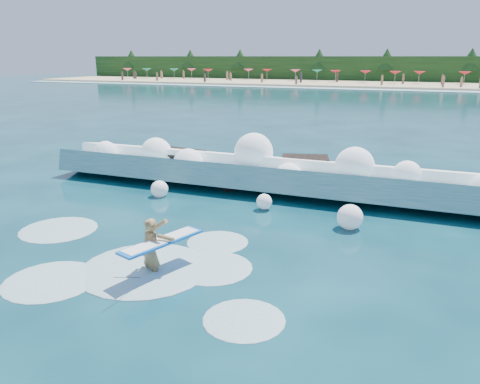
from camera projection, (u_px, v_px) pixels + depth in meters
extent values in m
plane|color=#072B38|center=(160.00, 249.00, 12.49)|extent=(200.00, 200.00, 0.00)
cube|color=tan|center=(394.00, 85.00, 81.93)|extent=(140.00, 20.00, 0.40)
cube|color=silver|center=(388.00, 90.00, 72.18)|extent=(140.00, 5.00, 0.08)
cube|color=black|center=(399.00, 70.00, 90.20)|extent=(140.00, 4.00, 5.00)
cube|color=teal|center=(267.00, 179.00, 17.81)|extent=(17.72, 2.70, 1.48)
cube|color=white|center=(273.00, 163.00, 18.40)|extent=(17.72, 1.25, 0.69)
cube|color=black|center=(175.00, 164.00, 20.41)|extent=(2.39, 1.92, 1.19)
cube|color=black|center=(231.00, 177.00, 18.65)|extent=(2.09, 2.04, 0.92)
cube|color=black|center=(305.00, 173.00, 18.72)|extent=(2.16, 1.90, 1.28)
imported|color=olive|center=(151.00, 252.00, 10.98)|extent=(0.69, 0.58, 1.61)
cube|color=blue|center=(162.00, 242.00, 10.84)|extent=(1.19, 2.24, 0.05)
cube|color=white|center=(162.00, 241.00, 10.84)|extent=(1.04, 2.04, 0.05)
cylinder|color=black|center=(127.00, 277.00, 9.87)|extent=(0.01, 0.91, 0.43)
sphere|color=white|center=(106.00, 152.00, 19.97)|extent=(0.96, 0.96, 0.96)
sphere|color=white|center=(156.00, 153.00, 19.79)|extent=(1.31, 1.31, 1.31)
sphere|color=white|center=(188.00, 164.00, 18.64)|extent=(1.23, 1.23, 1.23)
sphere|color=white|center=(254.00, 152.00, 18.53)|extent=(1.54, 1.54, 1.54)
sphere|color=white|center=(289.00, 177.00, 17.17)|extent=(1.07, 1.07, 1.07)
sphere|color=white|center=(355.00, 167.00, 16.85)|extent=(1.43, 1.43, 1.43)
sphere|color=white|center=(407.00, 175.00, 16.12)|extent=(1.00, 1.00, 1.00)
sphere|color=white|center=(159.00, 189.00, 17.08)|extent=(0.64, 0.64, 0.64)
sphere|color=white|center=(264.00, 202.00, 15.57)|extent=(0.52, 0.52, 0.52)
sphere|color=white|center=(350.00, 217.00, 13.84)|extent=(0.77, 0.77, 0.77)
ellipsoid|color=silver|center=(145.00, 269.00, 11.31)|extent=(3.20, 3.20, 0.16)
ellipsoid|color=silver|center=(51.00, 281.00, 10.69)|extent=(2.18, 2.18, 0.11)
ellipsoid|color=silver|center=(212.00, 268.00, 11.36)|extent=(1.99, 1.99, 0.10)
ellipsoid|color=silver|center=(59.00, 230.00, 13.86)|extent=(2.26, 2.26, 0.11)
ellipsoid|color=silver|center=(217.00, 242.00, 12.92)|extent=(1.72, 1.72, 0.09)
ellipsoid|color=silver|center=(244.00, 320.00, 9.11)|extent=(1.64, 1.64, 0.08)
cone|color=#E54369|center=(127.00, 69.00, 101.64)|extent=(2.00, 2.00, 0.50)
cone|color=#12735D|center=(147.00, 70.00, 100.29)|extent=(2.00, 2.00, 0.50)
cone|color=#12735D|center=(174.00, 70.00, 98.57)|extent=(2.00, 2.00, 0.50)
cone|color=#E54369|center=(191.00, 70.00, 99.02)|extent=(2.00, 2.00, 0.50)
cone|color=red|center=(208.00, 70.00, 94.30)|extent=(2.00, 2.00, 0.50)
cone|color=#E54369|center=(249.00, 70.00, 95.71)|extent=(2.00, 2.00, 0.50)
cone|color=red|center=(267.00, 70.00, 94.26)|extent=(2.00, 2.00, 0.50)
cone|color=#E54369|center=(295.00, 71.00, 91.18)|extent=(2.00, 2.00, 0.50)
cone|color=#12735D|center=(317.00, 71.00, 89.54)|extent=(2.00, 2.00, 0.50)
cone|color=red|center=(336.00, 72.00, 86.53)|extent=(2.00, 2.00, 0.50)
cone|color=red|center=(365.00, 72.00, 84.17)|extent=(2.00, 2.00, 0.50)
cone|color=red|center=(395.00, 73.00, 81.25)|extent=(2.00, 2.00, 0.50)
cone|color=red|center=(419.00, 73.00, 80.86)|extent=(2.00, 2.00, 0.50)
cone|color=red|center=(465.00, 73.00, 78.81)|extent=(2.00, 2.00, 0.50)
cube|color=#3F332D|center=(324.00, 79.00, 83.35)|extent=(0.35, 0.22, 1.36)
cube|color=#8C664C|center=(329.00, 83.00, 77.67)|extent=(0.35, 0.22, 1.37)
cube|color=brown|center=(230.00, 76.00, 95.35)|extent=(0.35, 0.22, 1.59)
cube|color=#3F332D|center=(434.00, 85.00, 71.80)|extent=(0.35, 0.22, 1.41)
cube|color=#262633|center=(235.00, 79.00, 84.32)|extent=(0.35, 0.22, 1.36)
cube|color=#3F332D|center=(227.00, 76.00, 95.97)|extent=(0.35, 0.22, 1.58)
cube|color=#262633|center=(201.00, 76.00, 95.21)|extent=(0.35, 0.22, 1.53)
cube|color=brown|center=(161.00, 75.00, 100.19)|extent=(0.35, 0.22, 1.38)
cube|color=#3F332D|center=(341.00, 78.00, 85.41)|extent=(0.35, 0.22, 1.38)
cube|color=#262633|center=(458.00, 79.00, 79.73)|extent=(0.35, 0.22, 1.62)
cube|color=#3F332D|center=(349.00, 79.00, 81.42)|extent=(0.35, 0.22, 1.44)
cube|color=#8C664C|center=(229.00, 76.00, 92.66)|extent=(0.35, 0.22, 1.48)
cube|color=brown|center=(340.00, 79.00, 82.42)|extent=(0.35, 0.22, 1.56)
cube|color=#3F332D|center=(227.00, 76.00, 94.24)|extent=(0.35, 0.22, 1.39)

